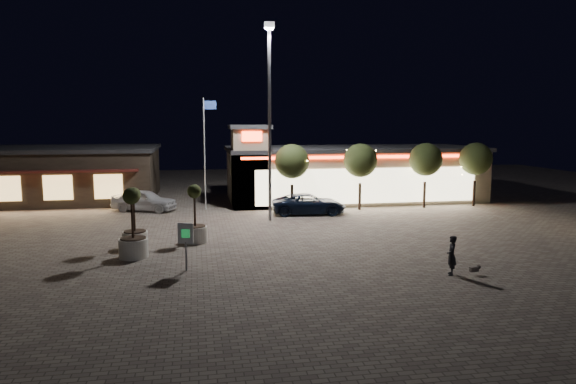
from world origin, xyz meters
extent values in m
plane|color=slate|center=(0.00, 0.00, 0.00)|extent=(90.00, 90.00, 0.00)
cube|color=tan|center=(10.00, 16.00, 2.00)|extent=(20.00, 8.00, 4.00)
cube|color=#262628|center=(10.00, 16.00, 4.15)|extent=(20.40, 8.40, 0.30)
cube|color=beige|center=(10.00, 11.95, 1.60)|extent=(17.00, 0.12, 2.60)
cube|color=#FF3514|center=(10.00, 11.92, 3.75)|extent=(19.00, 0.10, 0.18)
cube|color=tan|center=(1.30, 13.30, 2.90)|extent=(2.60, 2.60, 5.80)
cube|color=#262628|center=(1.30, 13.30, 5.95)|extent=(3.00, 3.00, 0.30)
cube|color=#FF3514|center=(1.30, 11.95, 5.30)|extent=(1.40, 0.10, 0.70)
cube|color=#382D23|center=(-14.00, 20.00, 2.00)|extent=(16.00, 10.00, 4.00)
cube|color=#262628|center=(-14.00, 20.00, 4.15)|extent=(16.40, 10.40, 0.30)
cube|color=#591E19|center=(-14.00, 14.60, 2.80)|extent=(14.40, 0.80, 0.15)
cube|color=#E9B969|center=(-16.00, 14.95, 1.60)|extent=(2.00, 0.12, 1.80)
cube|color=#E9B969|center=(-12.50, 14.95, 1.60)|extent=(2.00, 0.12, 1.80)
cube|color=#E9B969|center=(-9.00, 14.95, 1.60)|extent=(2.00, 0.12, 1.80)
cylinder|color=gray|center=(2.00, 8.00, 6.00)|extent=(0.20, 0.20, 12.00)
cube|color=gray|center=(2.00, 8.00, 12.20)|extent=(0.60, 0.40, 0.35)
cube|color=white|center=(2.00, 8.00, 12.00)|extent=(0.45, 0.30, 0.08)
cylinder|color=white|center=(-2.00, 13.00, 4.00)|extent=(0.10, 0.10, 8.00)
cube|color=#284292|center=(-1.55, 13.00, 7.50)|extent=(0.90, 0.04, 0.60)
cylinder|color=#332319|center=(4.00, 11.00, 0.96)|extent=(0.20, 0.20, 1.92)
sphere|color=#2D3819|center=(4.00, 11.00, 3.58)|extent=(2.42, 2.42, 2.42)
cylinder|color=#332319|center=(9.00, 11.00, 0.96)|extent=(0.20, 0.20, 1.92)
sphere|color=#2D3819|center=(9.00, 11.00, 3.58)|extent=(2.42, 2.42, 2.42)
cylinder|color=#332319|center=(14.00, 11.00, 0.96)|extent=(0.20, 0.20, 1.92)
sphere|color=#2D3819|center=(14.00, 11.00, 3.58)|extent=(2.42, 2.42, 2.42)
cylinder|color=#332319|center=(18.00, 11.00, 0.96)|extent=(0.20, 0.20, 1.92)
sphere|color=#2D3819|center=(18.00, 11.00, 3.58)|extent=(2.42, 2.42, 2.42)
imported|color=black|center=(4.98, 9.88, 0.71)|extent=(5.25, 2.74, 1.41)
imported|color=silver|center=(-6.33, 13.19, 0.78)|extent=(4.92, 3.34, 1.56)
imported|color=black|center=(7.70, -5.09, 0.83)|extent=(0.57, 0.70, 1.65)
cube|color=#59514C|center=(8.65, -5.26, 0.24)|extent=(0.39, 0.19, 0.20)
sphere|color=#59514C|center=(8.86, -5.23, 0.32)|extent=(0.18, 0.18, 0.18)
cylinder|color=silver|center=(-5.73, 1.96, 0.42)|extent=(1.26, 1.26, 0.84)
cylinder|color=black|center=(-5.73, 1.96, 0.86)|extent=(1.09, 1.09, 0.06)
cylinder|color=#332319|center=(-5.73, 1.96, 1.83)|extent=(0.10, 0.10, 1.89)
sphere|color=#2D3819|center=(-5.73, 1.96, 2.72)|extent=(0.73, 0.73, 0.73)
cylinder|color=silver|center=(-5.61, 0.10, 0.45)|extent=(1.35, 1.35, 0.90)
cylinder|color=black|center=(-5.61, 0.10, 0.92)|extent=(1.17, 1.17, 0.07)
cylinder|color=#332319|center=(-5.61, 0.10, 1.96)|extent=(0.11, 0.11, 2.02)
sphere|color=#2D3819|center=(-5.61, 0.10, 2.92)|extent=(0.79, 0.79, 0.79)
cylinder|color=silver|center=(-2.75, 2.75, 0.42)|extent=(1.25, 1.25, 0.84)
cylinder|color=black|center=(-2.75, 2.75, 0.86)|extent=(1.09, 1.09, 0.06)
cylinder|color=#332319|center=(-2.75, 2.75, 1.83)|extent=(0.10, 0.10, 1.88)
sphere|color=#2D3819|center=(-2.75, 2.75, 2.71)|extent=(0.73, 0.73, 0.73)
cylinder|color=gray|center=(-3.14, -2.49, 0.63)|extent=(0.08, 0.08, 1.25)
cube|color=white|center=(-3.14, -2.49, 1.62)|extent=(0.66, 0.28, 0.89)
cube|color=green|center=(-3.14, -2.53, 1.62)|extent=(0.35, 0.14, 0.37)
camera|label=1|loc=(-2.65, -24.22, 6.30)|focal=32.00mm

